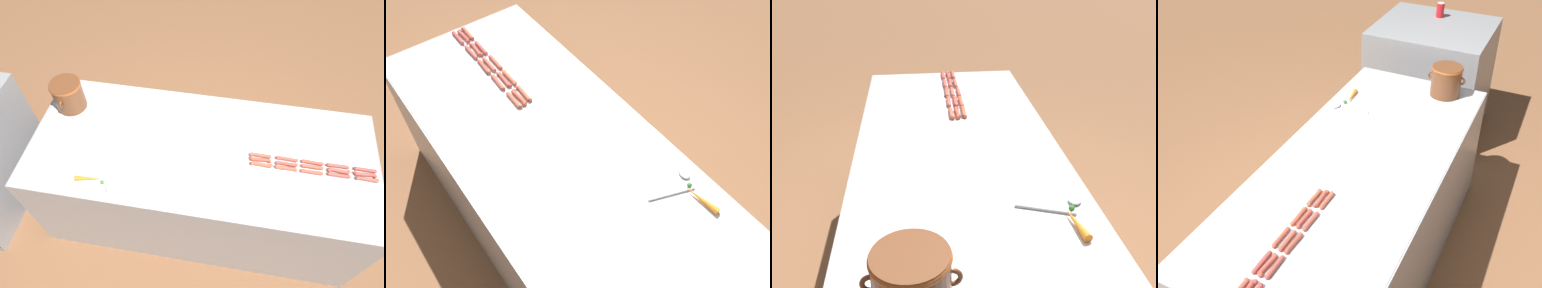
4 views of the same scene
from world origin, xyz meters
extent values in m
plane|color=brown|center=(0.00, 0.00, 0.00)|extent=(20.00, 20.00, 0.00)
cube|color=#9EA0A5|center=(0.00, 0.00, 0.42)|extent=(0.94, 2.22, 0.84)
cube|color=silver|center=(0.00, 0.00, 0.84)|extent=(0.92, 2.18, 0.00)
cylinder|color=#AB4F3E|center=(-0.07, -1.01, 0.85)|extent=(0.03, 0.12, 0.02)
sphere|color=#AB4F3E|center=(-0.06, -1.07, 0.85)|extent=(0.02, 0.02, 0.02)
sphere|color=#AB4F3E|center=(-0.07, -0.95, 0.85)|extent=(0.02, 0.02, 0.02)
cylinder|color=#AE483F|center=(-0.07, -0.84, 0.85)|extent=(0.02, 0.12, 0.02)
sphere|color=#AE483F|center=(-0.07, -0.90, 0.85)|extent=(0.02, 0.02, 0.02)
sphere|color=#AE483F|center=(-0.07, -0.79, 0.85)|extent=(0.02, 0.02, 0.02)
cylinder|color=#AE4D3A|center=(-0.07, -0.69, 0.85)|extent=(0.02, 0.12, 0.02)
sphere|color=#AE4D3A|center=(-0.07, -0.74, 0.85)|extent=(0.02, 0.02, 0.02)
sphere|color=#AE4D3A|center=(-0.07, -0.63, 0.85)|extent=(0.02, 0.02, 0.02)
cylinder|color=#B95338|center=(-0.07, -0.53, 0.85)|extent=(0.03, 0.12, 0.02)
sphere|color=#B95338|center=(-0.07, -0.59, 0.85)|extent=(0.02, 0.02, 0.02)
sphere|color=#B95338|center=(-0.07, -0.47, 0.85)|extent=(0.02, 0.02, 0.02)
cylinder|color=#B15339|center=(-0.07, -0.38, 0.85)|extent=(0.03, 0.12, 0.02)
sphere|color=#B15339|center=(-0.07, -0.44, 0.85)|extent=(0.02, 0.02, 0.02)
sphere|color=#B15339|center=(-0.07, -0.32, 0.85)|extent=(0.02, 0.02, 0.02)
cylinder|color=#B0453A|center=(-0.03, -1.00, 0.85)|extent=(0.03, 0.12, 0.02)
sphere|color=#B0453A|center=(-0.04, -1.06, 0.85)|extent=(0.02, 0.02, 0.02)
sphere|color=#B0453A|center=(-0.03, -0.94, 0.85)|extent=(0.02, 0.02, 0.02)
cylinder|color=#AF4A3B|center=(-0.04, -0.85, 0.85)|extent=(0.03, 0.12, 0.02)
sphere|color=#AF4A3B|center=(-0.03, -0.90, 0.85)|extent=(0.02, 0.02, 0.02)
sphere|color=#AF4A3B|center=(-0.04, -0.79, 0.85)|extent=(0.02, 0.02, 0.02)
cylinder|color=#AE503C|center=(-0.03, -0.69, 0.85)|extent=(0.02, 0.12, 0.02)
sphere|color=#AE503C|center=(-0.03, -0.75, 0.85)|extent=(0.02, 0.02, 0.02)
sphere|color=#AE503C|center=(-0.03, -0.63, 0.85)|extent=(0.02, 0.02, 0.02)
cylinder|color=#B14639|center=(-0.04, -0.53, 0.85)|extent=(0.03, 0.12, 0.02)
sphere|color=#B14639|center=(-0.03, -0.59, 0.85)|extent=(0.02, 0.02, 0.02)
sphere|color=#B14639|center=(-0.04, -0.48, 0.85)|extent=(0.02, 0.02, 0.02)
cylinder|color=#B14939|center=(-0.03, -0.37, 0.85)|extent=(0.03, 0.12, 0.02)
sphere|color=#B14939|center=(-0.04, -0.43, 0.85)|extent=(0.02, 0.02, 0.02)
sphere|color=#B14939|center=(-0.03, -0.32, 0.85)|extent=(0.02, 0.02, 0.02)
cylinder|color=#B04540|center=(0.00, -1.01, 0.85)|extent=(0.02, 0.12, 0.02)
sphere|color=#B04540|center=(0.00, -1.07, 0.85)|extent=(0.02, 0.02, 0.02)
sphere|color=#B04540|center=(0.00, -0.95, 0.85)|extent=(0.02, 0.02, 0.02)
cylinder|color=#AB493E|center=(0.00, -0.84, 0.85)|extent=(0.02, 0.12, 0.02)
sphere|color=#AB493E|center=(0.00, -0.90, 0.85)|extent=(0.02, 0.02, 0.02)
sphere|color=#AB493E|center=(0.00, -0.79, 0.85)|extent=(0.02, 0.02, 0.02)
cylinder|color=#AC4A39|center=(0.00, -0.69, 0.85)|extent=(0.03, 0.12, 0.02)
sphere|color=#AC4A39|center=(0.00, -0.75, 0.85)|extent=(0.02, 0.02, 0.02)
sphere|color=#AC4A39|center=(0.00, -0.63, 0.85)|extent=(0.02, 0.02, 0.02)
cylinder|color=#B04C3C|center=(0.00, -0.54, 0.85)|extent=(0.03, 0.12, 0.02)
sphere|color=#B04C3C|center=(0.00, -0.59, 0.85)|extent=(0.02, 0.02, 0.02)
sphere|color=#B04C3C|center=(0.00, -0.48, 0.85)|extent=(0.02, 0.02, 0.02)
cylinder|color=#B4543B|center=(0.00, -0.37, 0.85)|extent=(0.03, 0.12, 0.02)
sphere|color=#B4543B|center=(0.00, -0.43, 0.85)|extent=(0.02, 0.02, 0.02)
sphere|color=#B4543B|center=(-0.01, -0.31, 0.85)|extent=(0.02, 0.02, 0.02)
cylinder|color=#B7B7BC|center=(-0.26, 0.53, 0.85)|extent=(0.21, 0.09, 0.01)
ellipsoid|color=#B7B7BC|center=(-0.39, 0.48, 0.85)|extent=(0.07, 0.08, 0.02)
cone|color=orange|center=(-0.34, 0.63, 0.86)|extent=(0.05, 0.17, 0.03)
sphere|color=#387F2D|center=(-0.35, 0.54, 0.86)|extent=(0.02, 0.02, 0.02)
camera|label=1|loc=(-1.25, -0.15, 2.64)|focal=32.20mm
camera|label=2|loc=(0.64, 1.05, 2.44)|focal=39.34mm
camera|label=3|loc=(0.17, 1.78, 1.78)|focal=41.29mm
camera|label=4|loc=(0.88, -1.94, 2.44)|focal=44.84mm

